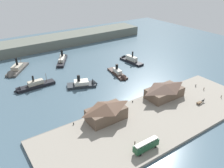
# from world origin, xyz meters

# --- Properties ---
(ground_plane) EXTENTS (320.00, 320.00, 0.00)m
(ground_plane) POSITION_xyz_m (0.00, 0.00, 0.00)
(ground_plane) COLOR #476070
(quay_promenade) EXTENTS (110.00, 36.00, 1.20)m
(quay_promenade) POSITION_xyz_m (0.00, -22.00, 0.60)
(quay_promenade) COLOR gray
(quay_promenade) RESTS_ON ground
(seawall_edge) EXTENTS (110.00, 0.80, 1.00)m
(seawall_edge) POSITION_xyz_m (0.00, -3.60, 0.50)
(seawall_edge) COLOR slate
(seawall_edge) RESTS_ON ground
(ferry_shed_central_terminal) EXTENTS (17.58, 10.16, 8.32)m
(ferry_shed_central_terminal) POSITION_xyz_m (-19.01, -10.16, 5.42)
(ferry_shed_central_terminal) COLOR brown
(ferry_shed_central_terminal) RESTS_ON quay_promenade
(ferry_shed_east_terminal) EXTENTS (19.68, 11.44, 7.36)m
(ferry_shed_east_terminal) POSITION_xyz_m (17.17, -10.48, 4.94)
(ferry_shed_east_terminal) COLOR brown
(ferry_shed_east_terminal) RESTS_ON quay_promenade
(street_tram) EXTENTS (10.73, 2.92, 4.11)m
(street_tram) POSITION_xyz_m (-17.49, -34.92, 3.62)
(street_tram) COLOR #1E4C2D
(street_tram) RESTS_ON quay_promenade
(horse_cart) EXTENTS (5.67, 1.40, 1.87)m
(horse_cart) POSITION_xyz_m (27.59, -25.69, 2.13)
(horse_cart) COLOR brown
(horse_cart) RESTS_ON quay_promenade
(pedestrian_near_cart) EXTENTS (0.41, 0.41, 1.65)m
(pedestrian_near_cart) POSITION_xyz_m (41.35, -28.21, 1.95)
(pedestrian_near_cart) COLOR #6B5B4C
(pedestrian_near_cart) RESTS_ON quay_promenade
(pedestrian_walking_east) EXTENTS (0.41, 0.41, 1.65)m
(pedestrian_walking_east) POSITION_xyz_m (40.77, -12.57, 1.95)
(pedestrian_walking_east) COLOR #232328
(pedestrian_walking_east) RESTS_ON quay_promenade
(pedestrian_standing_center) EXTENTS (0.41, 0.41, 1.65)m
(pedestrian_standing_center) POSITION_xyz_m (-18.88, -30.15, 1.95)
(pedestrian_standing_center) COLOR #4C3D33
(pedestrian_standing_center) RESTS_ON quay_promenade
(pedestrian_by_tram) EXTENTS (0.42, 0.42, 1.68)m
(pedestrian_by_tram) POSITION_xyz_m (41.13, -17.71, 1.96)
(pedestrian_by_tram) COLOR #6B5B4C
(pedestrian_by_tram) RESTS_ON quay_promenade
(mooring_post_center_west) EXTENTS (0.44, 0.44, 0.90)m
(mooring_post_center_west) POSITION_xyz_m (35.59, -5.28, 1.65)
(mooring_post_center_west) COLOR black
(mooring_post_center_west) RESTS_ON quay_promenade
(mooring_post_center_east) EXTENTS (0.44, 0.44, 0.90)m
(mooring_post_center_east) POSITION_xyz_m (0.09, -5.36, 1.65)
(mooring_post_center_east) COLOR black
(mooring_post_center_east) RESTS_ON quay_promenade
(mooring_post_east) EXTENTS (0.44, 0.44, 0.90)m
(mooring_post_east) POSITION_xyz_m (-32.97, -5.34, 1.65)
(mooring_post_east) COLOR black
(mooring_post_east) RESTS_ON quay_promenade
(mooring_post_west) EXTENTS (0.44, 0.44, 0.90)m
(mooring_post_west) POSITION_xyz_m (31.47, -5.33, 1.65)
(mooring_post_west) COLOR black
(mooring_post_west) RESTS_ON quay_promenade
(ferry_moored_west) EXTENTS (23.95, 5.55, 8.87)m
(ferry_moored_west) POSITION_xyz_m (-37.19, 40.69, 1.37)
(ferry_moored_west) COLOR black
(ferry_moored_west) RESTS_ON ground
(ferry_approaching_west) EXTENTS (6.81, 22.37, 10.16)m
(ferry_approaching_west) POSITION_xyz_m (35.52, 42.48, 1.51)
(ferry_approaching_west) COLOR black
(ferry_approaching_west) RESTS_ON ground
(ferry_approaching_east) EXTENTS (19.05, 12.62, 9.49)m
(ferry_approaching_east) POSITION_xyz_m (-10.13, 26.09, 1.33)
(ferry_approaching_east) COLOR #23282D
(ferry_approaching_east) RESTS_ON ground
(ferry_mid_harbor) EXTENTS (17.08, 24.13, 9.90)m
(ferry_mid_harbor) POSITION_xyz_m (-4.71, 71.66, 1.48)
(ferry_mid_harbor) COLOR black
(ferry_mid_harbor) RESTS_ON ground
(ferry_moored_east) EXTENTS (20.11, 23.63, 10.99)m
(ferry_moored_east) POSITION_xyz_m (-39.28, 69.17, 1.25)
(ferry_moored_east) COLOR #514C47
(ferry_moored_east) RESTS_ON ground
(ferry_outer_harbor) EXTENTS (7.84, 21.74, 8.55)m
(ferry_outer_harbor) POSITION_xyz_m (14.47, 25.98, 1.15)
(ferry_outer_harbor) COLOR black
(ferry_outer_harbor) RESTS_ON ground
(far_headland) EXTENTS (180.00, 24.00, 8.00)m
(far_headland) POSITION_xyz_m (0.00, 110.00, 4.00)
(far_headland) COLOR #60665B
(far_headland) RESTS_ON ground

